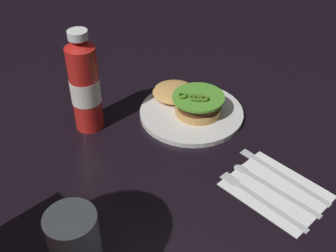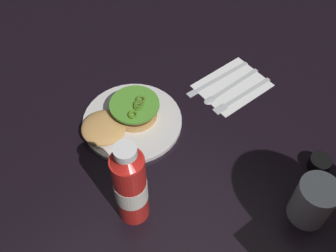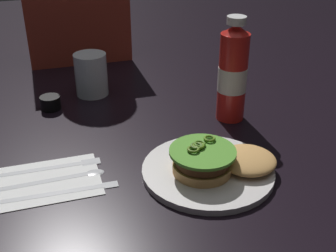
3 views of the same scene
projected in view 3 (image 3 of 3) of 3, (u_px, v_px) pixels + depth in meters
ground_plane at (137, 141)px, 0.93m from camera, size 3.00×3.00×0.00m
dinner_plate at (208, 171)px, 0.82m from camera, size 0.25×0.25×0.01m
burger_sandwich at (219, 160)px, 0.81m from camera, size 0.20×0.12×0.05m
ketchup_bottle at (233, 74)px, 0.98m from camera, size 0.07×0.07×0.24m
water_glass at (91, 75)px, 1.12m from camera, size 0.08×0.08×0.11m
condiment_cup at (50, 103)px, 1.06m from camera, size 0.05×0.05×0.03m
napkin at (49, 181)px, 0.80m from camera, size 0.18×0.14×0.00m
butter_knife at (66, 190)px, 0.77m from camera, size 0.21×0.02×0.00m
spoon_utensil at (66, 176)px, 0.81m from camera, size 0.20×0.03×0.00m
fork_utensil at (58, 165)px, 0.84m from camera, size 0.20×0.02×0.00m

